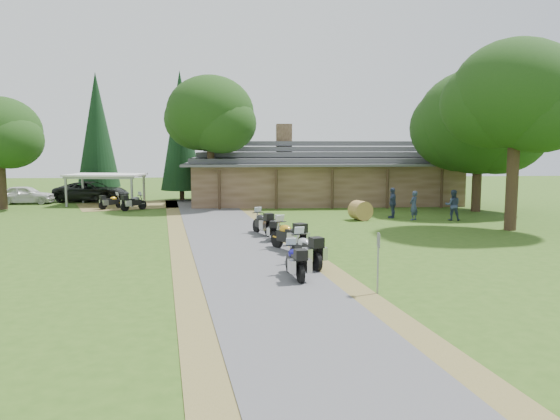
{
  "coord_description": "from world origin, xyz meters",
  "views": [
    {
      "loc": [
        -0.61,
        -18.79,
        4.45
      ],
      "look_at": [
        1.21,
        5.4,
        1.6
      ],
      "focal_mm": 35.0,
      "sensor_mm": 36.0,
      "label": 1
    }
  ],
  "objects": [
    {
      "name": "ground",
      "position": [
        0.0,
        0.0,
        0.0
      ],
      "size": [
        120.0,
        120.0,
        0.0
      ],
      "primitive_type": "plane",
      "color": "#305016",
      "rests_on": "ground"
    },
    {
      "name": "driveway",
      "position": [
        -0.5,
        4.0,
        0.0
      ],
      "size": [
        51.95,
        51.95,
        0.0
      ],
      "primitive_type": "plane",
      "rotation": [
        0.0,
        0.0,
        0.14
      ],
      "color": "#414143",
      "rests_on": "ground"
    },
    {
      "name": "lodge",
      "position": [
        6.0,
        24.0,
        2.45
      ],
      "size": [
        21.4,
        9.4,
        4.9
      ],
      "primitive_type": null,
      "color": "brown",
      "rests_on": "ground"
    },
    {
      "name": "carport",
      "position": [
        -10.68,
        23.4,
        1.18
      ],
      "size": [
        5.81,
        4.22,
        2.35
      ],
      "primitive_type": null,
      "rotation": [
        0.0,
        0.0,
        -0.11
      ],
      "color": "silver",
      "rests_on": "ground"
    },
    {
      "name": "car_white_sedan",
      "position": [
        -17.09,
        24.58,
        0.9
      ],
      "size": [
        2.43,
        5.45,
        1.8
      ],
      "primitive_type": "imported",
      "rotation": [
        0.0,
        0.0,
        1.6
      ],
      "color": "silver",
      "rests_on": "ground"
    },
    {
      "name": "car_dark_suv",
      "position": [
        -12.43,
        26.01,
        1.22
      ],
      "size": [
        3.86,
        6.76,
        2.44
      ],
      "primitive_type": "imported",
      "rotation": [
        0.0,
        0.0,
        1.38
      ],
      "color": "black",
      "rests_on": "ground"
    },
    {
      "name": "motorcycle_row_a",
      "position": [
        1.24,
        -0.83,
        0.64
      ],
      "size": [
        0.88,
        1.93,
        1.27
      ],
      "primitive_type": null,
      "rotation": [
        0.0,
        0.0,
        1.72
      ],
      "color": "navy",
      "rests_on": "ground"
    },
    {
      "name": "motorcycle_row_b",
      "position": [
        1.83,
        0.87,
        0.7
      ],
      "size": [
        1.31,
        2.15,
        1.4
      ],
      "primitive_type": null,
      "rotation": [
        0.0,
        0.0,
        1.91
      ],
      "color": "#ABADB3",
      "rests_on": "ground"
    },
    {
      "name": "motorcycle_row_c",
      "position": [
        1.45,
        3.97,
        0.73
      ],
      "size": [
        1.69,
        2.2,
        1.46
      ],
      "primitive_type": null,
      "rotation": [
        0.0,
        0.0,
        2.1
      ],
      "color": "gold",
      "rests_on": "ground"
    },
    {
      "name": "motorcycle_row_d",
      "position": [
        1.13,
        6.76,
        0.57
      ],
      "size": [
        0.92,
        1.74,
        1.13
      ],
      "primitive_type": null,
      "rotation": [
        0.0,
        0.0,
        1.33
      ],
      "color": "#D26711",
      "rests_on": "ground"
    },
    {
      "name": "motorcycle_row_e",
      "position": [
        0.54,
        8.38,
        0.66
      ],
      "size": [
        1.29,
        2.03,
        1.32
      ],
      "primitive_type": null,
      "rotation": [
        0.0,
        0.0,
        1.94
      ],
      "color": "black",
      "rests_on": "ground"
    },
    {
      "name": "motorcycle_carport_a",
      "position": [
        -9.69,
        20.54,
        0.57
      ],
      "size": [
        1.61,
        1.53,
        1.14
      ],
      "primitive_type": null,
      "rotation": [
        0.0,
        0.0,
        0.74
      ],
      "color": "gold",
      "rests_on": "ground"
    },
    {
      "name": "motorcycle_carport_b",
      "position": [
        -7.93,
        19.55,
        0.62
      ],
      "size": [
        1.69,
        1.73,
        1.25
      ],
      "primitive_type": null,
      "rotation": [
        0.0,
        0.0,
        0.81
      ],
      "color": "slate",
      "rests_on": "ground"
    },
    {
      "name": "person_a",
      "position": [
        9.89,
        13.18,
        1.04
      ],
      "size": [
        0.72,
        0.71,
        2.08
      ],
      "primitive_type": "imported",
      "rotation": [
        0.0,
        0.0,
        3.86
      ],
      "color": "#2C3852",
      "rests_on": "ground"
    },
    {
      "name": "person_b",
      "position": [
        12.18,
        12.88,
        1.08
      ],
      "size": [
        0.7,
        0.57,
        2.16
      ],
      "primitive_type": "imported",
      "rotation": [
        0.0,
        0.0,
        2.92
      ],
      "color": "#2C3852",
      "rests_on": "ground"
    },
    {
      "name": "person_c",
      "position": [
        8.88,
        14.24,
        1.11
      ],
      "size": [
        0.72,
        0.78,
        2.22
      ],
      "primitive_type": "imported",
      "rotation": [
        0.0,
        0.0,
        4.16
      ],
      "color": "#2C3852",
      "rests_on": "ground"
    },
    {
      "name": "hay_bale",
      "position": [
        6.68,
        13.42,
        0.58
      ],
      "size": [
        1.42,
        1.35,
        1.17
      ],
      "primitive_type": "cylinder",
      "rotation": [
        1.57,
        0.0,
        0.28
      ],
      "color": "olive",
      "rests_on": "ground"
    },
    {
      "name": "sign_post",
      "position": [
        3.54,
        -2.96,
        0.94
      ],
      "size": [
        0.34,
        0.06,
        1.88
      ],
      "primitive_type": null,
      "color": "gray",
      "rests_on": "ground"
    },
    {
      "name": "oak_lodge_left",
      "position": [
        -2.63,
        20.8,
        5.49
      ],
      "size": [
        6.23,
        6.23,
        10.98
      ],
      "primitive_type": null,
      "color": "#183710",
      "rests_on": "ground"
    },
    {
      "name": "oak_lodge_right",
      "position": [
        15.56,
        17.23,
        4.92
      ],
      "size": [
        8.36,
        8.36,
        9.84
      ],
      "primitive_type": null,
      "color": "#183710",
      "rests_on": "ground"
    },
    {
      "name": "oak_driveway",
      "position": [
        13.78,
        8.96,
        5.78
      ],
      "size": [
        6.66,
        6.66,
        11.55
      ],
      "primitive_type": null,
      "color": "#183710",
      "rests_on": "ground"
    },
    {
      "name": "oak_silo",
      "position": [
        -17.3,
        20.97,
        4.4
      ],
      "size": [
        5.75,
        5.75,
        8.8
      ],
      "primitive_type": null,
      "color": "#183710",
      "rests_on": "ground"
    },
    {
      "name": "cedar_near",
      "position": [
        -5.31,
        26.42,
        5.26
      ],
      "size": [
        3.37,
        3.37,
        10.52
      ],
      "primitive_type": "cone",
      "color": "black",
      "rests_on": "ground"
    },
    {
      "name": "cedar_far",
      "position": [
        -12.71,
        29.45,
        5.36
      ],
      "size": [
        3.6,
        3.6,
        10.72
      ],
      "primitive_type": "cone",
      "color": "black",
      "rests_on": "ground"
    }
  ]
}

